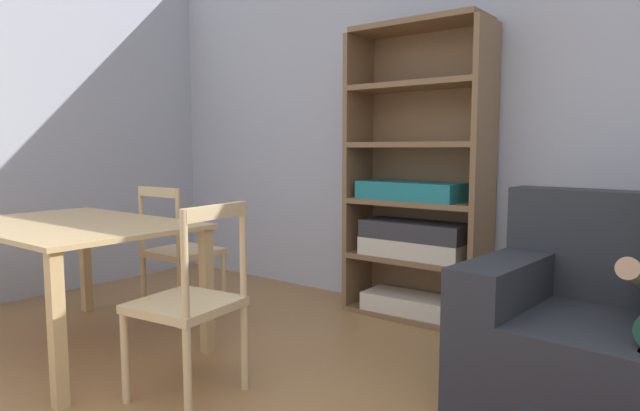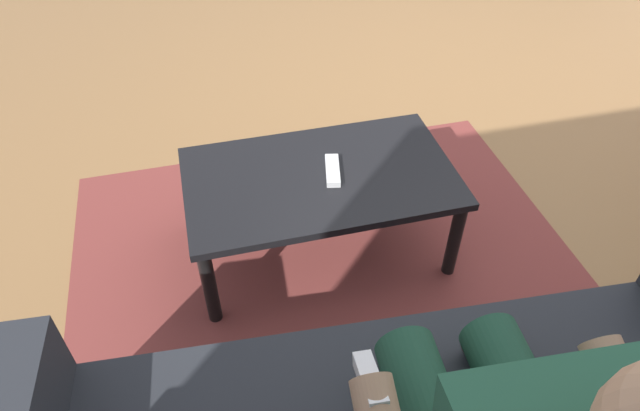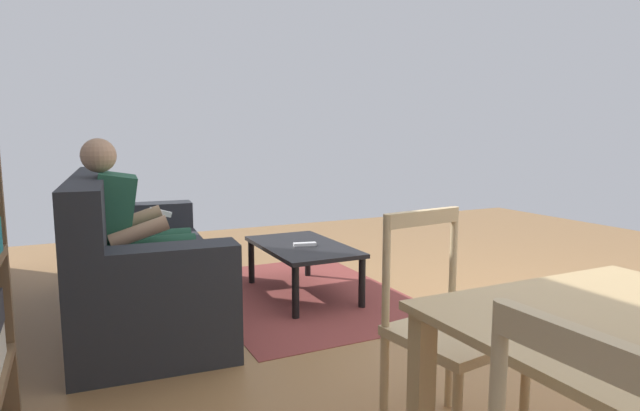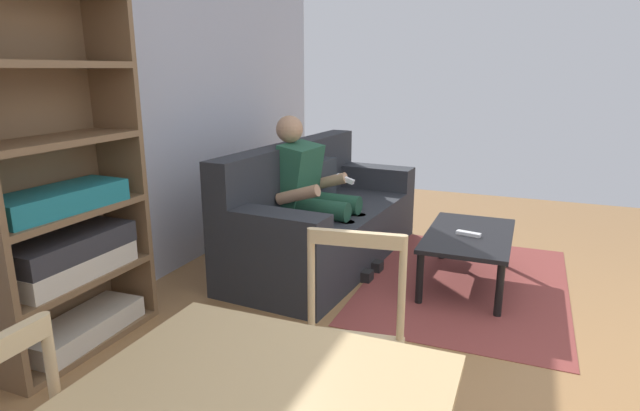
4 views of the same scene
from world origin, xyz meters
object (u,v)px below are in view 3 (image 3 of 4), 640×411
object	(u,v)px
person_lounging	(136,229)
couch	(135,265)
dining_chair_facing_couch	(449,331)
coffee_table	(302,251)
tv_remote	(305,244)

from	to	relation	value
person_lounging	couch	bearing A→B (deg)	-0.10
dining_chair_facing_couch	couch	bearing A→B (deg)	24.95
couch	coffee_table	world-z (taller)	couch
tv_remote	dining_chair_facing_couch	world-z (taller)	dining_chair_facing_couch
person_lounging	coffee_table	world-z (taller)	person_lounging
person_lounging	coffee_table	size ratio (longest dim) A/B	1.19
couch	person_lounging	distance (m)	0.31
tv_remote	dining_chair_facing_couch	size ratio (longest dim) A/B	0.19
coffee_table	dining_chair_facing_couch	xyz separation A→B (m)	(-1.98, 0.24, 0.10)
couch	tv_remote	xyz separation A→B (m)	(-0.11, -1.19, 0.05)
couch	coffee_table	distance (m)	1.19
person_lounging	dining_chair_facing_couch	distance (m)	2.12
coffee_table	dining_chair_facing_couch	bearing A→B (deg)	172.97
couch	coffee_table	xyz separation A→B (m)	(-0.06, -1.19, -0.01)
tv_remote	person_lounging	bearing A→B (deg)	-75.94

